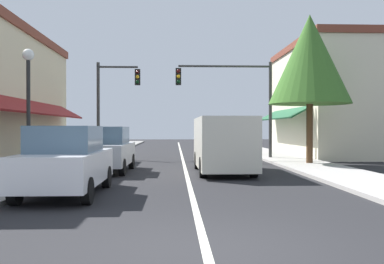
% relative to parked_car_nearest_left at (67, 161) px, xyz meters
% --- Properties ---
extents(ground_plane, '(80.00, 80.00, 0.00)m').
position_rel_parked_car_nearest_left_xyz_m(ground_plane, '(3.19, 13.08, -0.88)').
color(ground_plane, black).
extents(sidewalk_left, '(2.60, 56.00, 0.12)m').
position_rel_parked_car_nearest_left_xyz_m(sidewalk_left, '(-2.31, 13.08, -0.82)').
color(sidewalk_left, gray).
rests_on(sidewalk_left, ground).
extents(sidewalk_right, '(2.60, 56.00, 0.12)m').
position_rel_parked_car_nearest_left_xyz_m(sidewalk_right, '(8.69, 13.08, -0.82)').
color(sidewalk_right, '#A39E99').
rests_on(sidewalk_right, ground).
extents(lane_center_stripe, '(0.14, 52.00, 0.01)m').
position_rel_parked_car_nearest_left_xyz_m(lane_center_stripe, '(3.19, 13.08, -0.88)').
color(lane_center_stripe, silver).
rests_on(lane_center_stripe, ground).
extents(storefront_right_block, '(5.69, 10.20, 6.94)m').
position_rel_parked_car_nearest_left_xyz_m(storefront_right_block, '(12.17, 15.08, 2.59)').
color(storefront_right_block, beige).
rests_on(storefront_right_block, ground).
extents(parked_car_nearest_left, '(1.79, 4.11, 1.77)m').
position_rel_parked_car_nearest_left_xyz_m(parked_car_nearest_left, '(0.00, 0.00, 0.00)').
color(parked_car_nearest_left, silver).
rests_on(parked_car_nearest_left, ground).
extents(parked_car_second_left, '(1.84, 4.13, 1.77)m').
position_rel_parked_car_nearest_left_xyz_m(parked_car_second_left, '(0.11, 5.65, 0.00)').
color(parked_car_second_left, '#B7BABF').
rests_on(parked_car_second_left, ground).
extents(van_in_lane, '(2.03, 5.19, 2.12)m').
position_rel_parked_car_nearest_left_xyz_m(van_in_lane, '(4.60, 5.25, 0.27)').
color(van_in_lane, beige).
rests_on(van_in_lane, ground).
extents(traffic_signal_mast_arm, '(5.28, 0.50, 5.33)m').
position_rel_parked_car_nearest_left_xyz_m(traffic_signal_mast_arm, '(6.10, 11.89, 2.80)').
color(traffic_signal_mast_arm, '#333333').
rests_on(traffic_signal_mast_arm, ground).
extents(traffic_signal_left_corner, '(2.49, 0.50, 5.46)m').
position_rel_parked_car_nearest_left_xyz_m(traffic_signal_left_corner, '(-0.82, 13.24, 2.68)').
color(traffic_signal_left_corner, '#333333').
rests_on(traffic_signal_left_corner, ground).
extents(street_lamp_left_near, '(0.36, 0.36, 4.18)m').
position_rel_parked_car_nearest_left_xyz_m(street_lamp_left_near, '(-1.81, 2.50, 1.99)').
color(street_lamp_left_near, black).
rests_on(street_lamp_left_near, ground).
extents(tree_right_near, '(3.74, 3.74, 6.93)m').
position_rel_parked_car_nearest_left_xyz_m(tree_right_near, '(8.94, 8.20, 3.98)').
color(tree_right_near, '#4C331E').
rests_on(tree_right_near, ground).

